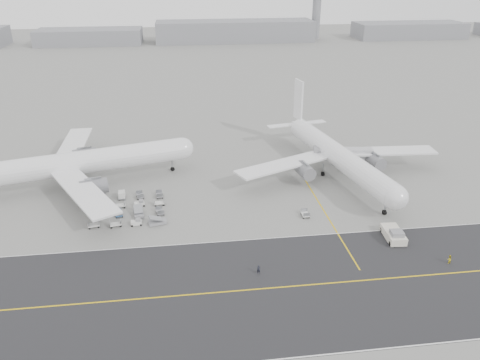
{
  "coord_description": "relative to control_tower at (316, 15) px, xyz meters",
  "views": [
    {
      "loc": [
        -0.66,
        -81.69,
        50.7
      ],
      "look_at": [
        11.49,
        12.0,
        6.75
      ],
      "focal_mm": 35.0,
      "sensor_mm": 36.0,
      "label": 1
    }
  ],
  "objects": [
    {
      "name": "airliner_b",
      "position": [
        -61.44,
        -238.45,
        -10.58
      ],
      "size": [
        55.53,
        56.63,
        19.7
      ],
      "rotation": [
        0.0,
        0.0,
        0.19
      ],
      "color": "white",
      "rests_on": "ground"
    },
    {
      "name": "ground",
      "position": [
        -100.0,
        -265.0,
        -16.25
      ],
      "size": [
        700.0,
        700.0,
        0.0
      ],
      "primitive_type": "plane",
      "color": "gray",
      "rests_on": "ground"
    },
    {
      "name": "airliner_a",
      "position": [
        -126.97,
        -236.5,
        -10.28
      ],
      "size": [
        58.92,
        57.62,
        20.74
      ],
      "rotation": [
        0.0,
        0.0,
        1.83
      ],
      "color": "white",
      "rests_on": "ground"
    },
    {
      "name": "pushback_tug",
      "position": [
        -59.51,
        -270.61,
        -15.19
      ],
      "size": [
        3.77,
        9.13,
        2.59
      ],
      "rotation": [
        0.0,
        0.0,
        -0.07
      ],
      "color": "silver",
      "rests_on": "ground"
    },
    {
      "name": "jet_bridge",
      "position": [
        -58.24,
        -235.33,
        -11.92
      ],
      "size": [
        16.68,
        5.59,
        6.22
      ],
      "rotation": [
        0.0,
        0.0,
        -0.16
      ],
      "color": "gray",
      "rests_on": "ground"
    },
    {
      "name": "ground_crew_a",
      "position": [
        -88.48,
        -278.67,
        -15.36
      ],
      "size": [
        0.66,
        0.44,
        1.78
      ],
      "primitive_type": "imported",
      "rotation": [
        0.0,
        0.0,
        0.02
      ],
      "color": "black",
      "rests_on": "ground"
    },
    {
      "name": "control_tower",
      "position": [
        0.0,
        0.0,
        0.0
      ],
      "size": [
        7.0,
        7.0,
        31.25
      ],
      "color": "gray",
      "rests_on": "ground"
    },
    {
      "name": "gse_cluster",
      "position": [
        -113.58,
        -251.86,
        -16.25
      ],
      "size": [
        23.61,
        22.98,
        1.87
      ],
      "primitive_type": null,
      "rotation": [
        0.0,
        0.0,
        0.15
      ],
      "color": "gray",
      "rests_on": "ground"
    },
    {
      "name": "ground_crew_b",
      "position": [
        -52.87,
        -279.97,
        -15.4
      ],
      "size": [
        0.96,
        0.82,
        1.7
      ],
      "primitive_type": "imported",
      "rotation": [
        0.0,
        0.0,
        3.38
      ],
      "color": "gold",
      "rests_on": "ground"
    },
    {
      "name": "stray_dolly",
      "position": [
        -74.85,
        -259.29,
        -16.25
      ],
      "size": [
        1.5,
        2.42,
        1.49
      ],
      "primitive_type": null,
      "rotation": [
        0.0,
        0.0,
        0.0
      ],
      "color": "silver",
      "rests_on": "ground"
    },
    {
      "name": "horizon_buildings",
      "position": [
        -70.0,
        -5.0,
        -16.25
      ],
      "size": [
        520.0,
        28.0,
        28.0
      ],
      "primitive_type": null,
      "color": "gray",
      "rests_on": "ground"
    },
    {
      "name": "taxiway",
      "position": [
        -94.98,
        -282.98,
        -16.24
      ],
      "size": [
        220.0,
        59.0,
        0.03
      ],
      "color": "#2B2B2E",
      "rests_on": "ground"
    }
  ]
}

